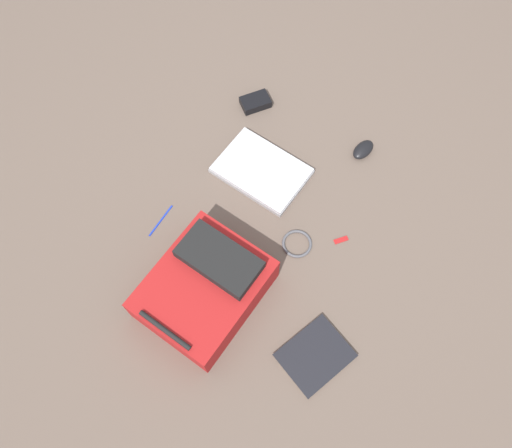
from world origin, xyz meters
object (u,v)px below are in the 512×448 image
at_px(backpack, 205,287).
at_px(cable_coil, 297,244).
at_px(pen_black, 161,220).
at_px(usb_stick, 341,240).
at_px(book_comic, 315,355).
at_px(laptop, 262,171).
at_px(power_brick, 255,102).
at_px(computer_mouse, 363,150).

height_order(backpack, cable_coil, backpack).
height_order(pen_black, usb_stick, same).
height_order(backpack, book_comic, backpack).
bearing_deg(usb_stick, book_comic, 125.89).
distance_m(backpack, usb_stick, 0.54).
bearing_deg(cable_coil, usb_stick, -123.06).
distance_m(backpack, laptop, 0.54).
xyz_separation_m(book_comic, usb_stick, (0.26, -0.36, -0.00)).
distance_m(book_comic, pen_black, 0.75).
bearing_deg(laptop, backpack, 119.85).
bearing_deg(power_brick, cable_coil, 154.98).
xyz_separation_m(pen_black, usb_stick, (-0.49, -0.48, 0.00)).
relative_size(laptop, power_brick, 3.33).
xyz_separation_m(book_comic, pen_black, (0.74, 0.12, -0.00)).
distance_m(computer_mouse, cable_coil, 0.49).
relative_size(laptop, book_comic, 1.76).
bearing_deg(usb_stick, power_brick, -11.41).
bearing_deg(computer_mouse, laptop, 56.16).
bearing_deg(backpack, pen_black, -5.32).
height_order(power_brick, pen_black, power_brick).
height_order(laptop, usb_stick, laptop).
distance_m(backpack, computer_mouse, 0.84).
distance_m(laptop, pen_black, 0.44).
distance_m(computer_mouse, pen_black, 0.85).
distance_m(book_comic, usb_stick, 0.44).
distance_m(laptop, usb_stick, 0.41).
bearing_deg(backpack, computer_mouse, -84.26).
distance_m(book_comic, cable_coil, 0.41).
bearing_deg(backpack, usb_stick, -105.86).
xyz_separation_m(laptop, power_brick, (0.27, -0.19, 0.00)).
xyz_separation_m(computer_mouse, cable_coil, (-0.14, 0.47, -0.01)).
bearing_deg(pen_black, cable_coil, -139.24).
xyz_separation_m(laptop, book_comic, (-0.67, 0.31, -0.01)).
relative_size(pen_black, usb_stick, 2.74).
relative_size(computer_mouse, usb_stick, 1.94).
xyz_separation_m(backpack, book_comic, (-0.40, -0.15, -0.07)).
height_order(laptop, pen_black, laptop).
xyz_separation_m(power_brick, pen_black, (-0.20, 0.62, -0.01)).
height_order(book_comic, power_brick, power_brick).
height_order(book_comic, computer_mouse, computer_mouse).
bearing_deg(pen_black, computer_mouse, -107.60).
bearing_deg(backpack, power_brick, -50.36).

